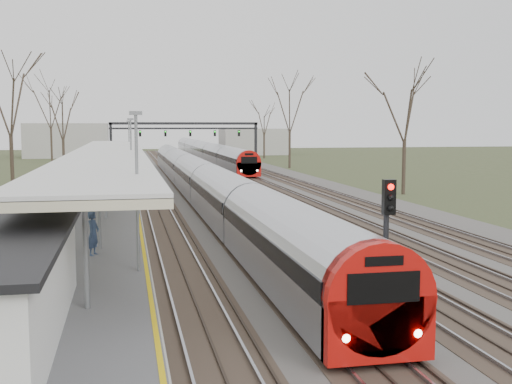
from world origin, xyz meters
TOP-DOWN VIEW (x-y plane):
  - track_bed at (0.26, 55.00)m, footprint 24.00×160.00m
  - platform at (-9.05, 37.50)m, footprint 3.50×69.00m
  - canopy at (-9.05, 32.99)m, footprint 4.10×50.00m
  - signal_gantry at (0.29, 84.99)m, footprint 21.00×0.59m
  - tree_west_far at (-17.00, 48.00)m, footprint 5.50×5.50m
  - tree_east_far at (14.00, 42.00)m, footprint 5.00×5.00m
  - train_near at (-2.50, 44.14)m, footprint 2.62×75.21m
  - train_far at (4.50, 96.27)m, footprint 2.62×75.21m
  - passenger at (-9.21, 16.85)m, footprint 0.58×0.69m
  - signal_post at (-0.75, 10.69)m, footprint 0.35×0.45m

SIDE VIEW (x-z plane):
  - track_bed at x=0.26m, z-range -0.05..0.17m
  - platform at x=-9.05m, z-range 0.00..1.00m
  - train_near at x=-2.50m, z-range -0.05..3.00m
  - train_far at x=4.50m, z-range -0.05..3.00m
  - passenger at x=-9.21m, z-range 1.00..2.61m
  - signal_post at x=-0.75m, z-range 0.67..4.77m
  - canopy at x=-9.05m, z-range 2.37..5.48m
  - signal_gantry at x=0.29m, z-range 1.87..7.95m
  - tree_east_far at x=14.00m, z-range 2.14..12.44m
  - tree_west_far at x=-17.00m, z-range 2.35..13.68m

